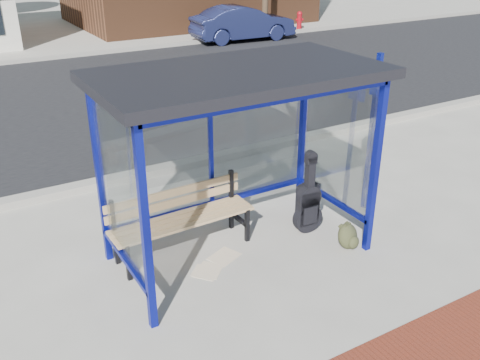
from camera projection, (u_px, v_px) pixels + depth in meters
ground at (240, 253)px, 6.97m from camera, size 120.00×120.00×0.00m
curb_near at (155, 171)px, 9.21m from camera, size 60.00×0.25×0.12m
street_asphalt at (77, 100)px, 13.22m from camera, size 60.00×10.00×0.00m
curb_far at (34, 59)px, 17.18m from camera, size 60.00×0.25×0.12m
far_sidewalk at (24, 51)px, 18.69m from camera, size 60.00×4.00×0.01m
bus_shelter at (236, 98)px, 6.15m from camera, size 3.30×1.80×2.42m
bench at (181, 216)px, 6.84m from camera, size 1.90×0.51×0.89m
guitar_bag at (308, 205)px, 7.31m from camera, size 0.42×0.15×1.14m
suitcase at (308, 201)px, 7.74m from camera, size 0.37×0.29×0.57m
backpack at (348, 237)px, 7.02m from camera, size 0.32×0.30×0.35m
sign_post at (373, 125)px, 7.60m from camera, size 0.11×0.29×2.33m
newspaper_a at (208, 271)px, 6.60m from camera, size 0.46×0.45×0.01m
newspaper_b at (207, 272)px, 6.58m from camera, size 0.42×0.42×0.01m
newspaper_c at (224, 257)px, 6.89m from camera, size 0.46×0.42×0.01m
parked_car at (243, 23)px, 20.16m from camera, size 3.99×1.59×1.29m
fire_hydrant at (299, 20)px, 22.48m from camera, size 0.34×0.23×0.76m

